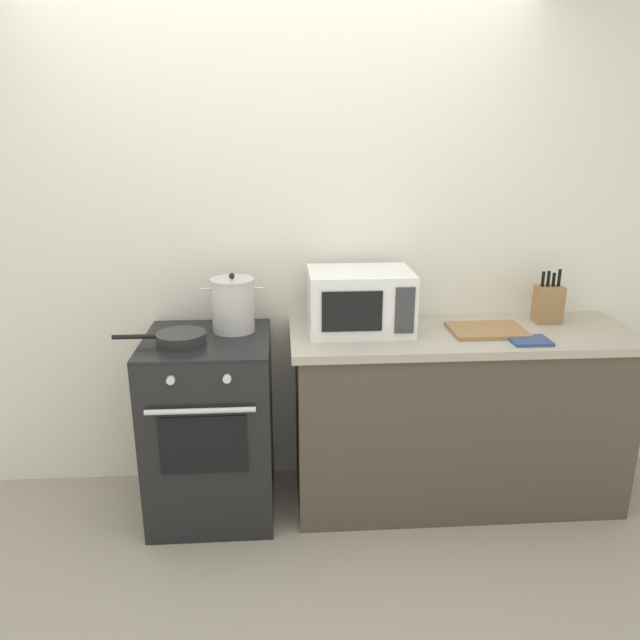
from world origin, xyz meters
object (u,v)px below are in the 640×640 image
Objects in this scene: stock_pot at (233,305)px; cutting_board at (487,330)px; microwave at (360,301)px; oven_mitt at (530,341)px; knife_block at (548,304)px; stove at (211,426)px; frying_pan at (180,338)px.

cutting_board is at bearing -5.02° from stock_pot.
microwave is 0.64m from cutting_board.
microwave is 0.82m from oven_mitt.
cutting_board is 1.29× the size of knife_block.
microwave reaches higher than cutting_board.
stock_pot is at bearing 169.04° from oven_mitt.
knife_block is 1.55× the size of oven_mitt.
cutting_board reaches higher than stove.
stove is 0.97m from microwave.
microwave is (0.74, 0.08, 0.61)m from stove.
stock_pot reaches higher than oven_mitt.
frying_pan is at bearing -171.03° from microwave.
oven_mitt is (0.15, -0.16, -0.00)m from cutting_board.
microwave is at bearing 8.97° from frying_pan.
microwave is at bearing -176.38° from knife_block.
stove is 3.31× the size of knife_block.
frying_pan is 1.63m from oven_mitt.
stock_pot is at bearing 41.18° from stove.
oven_mitt is (1.63, -0.10, -0.02)m from frying_pan.
microwave reaches higher than oven_mitt.
knife_block is at bearing 1.12° from stock_pot.
stove is 1.84× the size of microwave.
frying_pan is (-0.11, -0.06, 0.48)m from stove.
oven_mitt is at bearing -124.94° from knife_block.
stock_pot is 1.06× the size of knife_block.
stove is at bearing 26.35° from frying_pan.
frying_pan is at bearing -145.22° from stock_pot.
frying_pan is 2.38× the size of oven_mitt.
microwave reaches higher than stove.
microwave is 2.78× the size of oven_mitt.
knife_block reaches higher than frying_pan.
stove is 2.56× the size of cutting_board.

